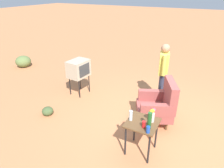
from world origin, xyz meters
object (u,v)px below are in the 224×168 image
at_px(flower_vase, 152,115).
at_px(person_standing, 163,71).
at_px(side_table, 142,127).
at_px(soda_can_blue, 148,130).
at_px(bottle_short_clear, 131,115).
at_px(armchair, 159,104).
at_px(tv_on_stand, 79,69).
at_px(soda_can_red, 144,124).
at_px(bottle_wine_green, 149,121).

bearing_deg(flower_vase, person_standing, -170.47).
xyz_separation_m(side_table, person_standing, (-1.98, -0.18, 0.36)).
height_order(soda_can_blue, bottle_short_clear, bottle_short_clear).
bearing_deg(armchair, bottle_short_clear, -12.54).
relative_size(person_standing, soda_can_blue, 13.44).
distance_m(armchair, tv_on_stand, 2.50).
xyz_separation_m(side_table, flower_vase, (-0.10, 0.14, 0.25)).
distance_m(armchair, soda_can_blue, 1.30).
distance_m(side_table, person_standing, 2.02).
distance_m(armchair, side_table, 1.05).
relative_size(soda_can_red, flower_vase, 0.46).
xyz_separation_m(armchair, person_standing, (-0.93, -0.20, 0.44)).
relative_size(armchair, flower_vase, 4.00).
bearing_deg(tv_on_stand, soda_can_red, 58.87).
bearing_deg(bottle_wine_green, soda_can_red, -81.43).
height_order(armchair, soda_can_blue, armchair).
bearing_deg(side_table, bottle_short_clear, -80.03).
height_order(person_standing, soda_can_blue, person_standing).
relative_size(bottle_short_clear, flower_vase, 0.75).
height_order(bottle_wine_green, flower_vase, bottle_wine_green).
bearing_deg(tv_on_stand, armchair, 82.06).
distance_m(side_table, soda_can_red, 0.22).
xyz_separation_m(bottle_short_clear, flower_vase, (-0.14, 0.35, 0.05)).
relative_size(bottle_wine_green, flower_vase, 1.21).
bearing_deg(side_table, soda_can_blue, 38.37).
bearing_deg(soda_can_red, flower_vase, 162.58).
xyz_separation_m(armchair, side_table, (1.04, -0.03, 0.08)).
height_order(bottle_short_clear, flower_vase, flower_vase).
height_order(armchair, bottle_short_clear, armchair).
bearing_deg(armchair, soda_can_red, 2.02).
bearing_deg(tv_on_stand, bottle_wine_green, 59.97).
height_order(armchair, bottle_wine_green, armchair).
xyz_separation_m(side_table, soda_can_blue, (0.22, 0.18, 0.17)).
distance_m(armchair, soda_can_red, 1.19).
bearing_deg(tv_on_stand, flower_vase, 63.44).
height_order(person_standing, flower_vase, person_standing).
bearing_deg(flower_vase, side_table, -53.57).
xyz_separation_m(armchair, bottle_wine_green, (1.16, 0.13, 0.34)).
height_order(tv_on_stand, flower_vase, tv_on_stand).
bearing_deg(bottle_short_clear, side_table, 99.97).
distance_m(soda_can_blue, bottle_wine_green, 0.15).
xyz_separation_m(side_table, bottle_short_clear, (0.04, -0.22, 0.20)).
xyz_separation_m(soda_can_red, flower_vase, (-0.23, 0.07, 0.09)).
distance_m(armchair, bottle_short_clear, 1.14).
distance_m(soda_can_red, bottle_wine_green, 0.13).
relative_size(armchair, soda_can_blue, 8.69).
relative_size(side_table, bottle_wine_green, 2.12).
relative_size(person_standing, bottle_wine_green, 5.12).
distance_m(tv_on_stand, bottle_wine_green, 3.00).
bearing_deg(armchair, tv_on_stand, -97.94).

